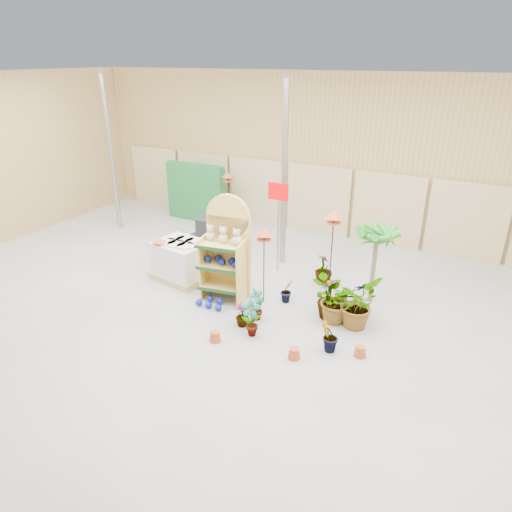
{
  "coord_description": "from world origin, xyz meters",
  "views": [
    {
      "loc": [
        4.39,
        -6.22,
        4.85
      ],
      "look_at": [
        0.3,
        1.5,
        1.0
      ],
      "focal_mm": 32.0,
      "sensor_mm": 36.0,
      "label": 1
    }
  ],
  "objects_px": {
    "pallet_stack": "(182,260)",
    "potted_plant_2": "(335,301)",
    "bird_table_front": "(264,234)",
    "display_shelf": "(226,252)"
  },
  "relations": [
    {
      "from": "pallet_stack",
      "to": "potted_plant_2",
      "type": "bearing_deg",
      "value": 5.1
    },
    {
      "from": "pallet_stack",
      "to": "bird_table_front",
      "type": "bearing_deg",
      "value": 5.55
    },
    {
      "from": "bird_table_front",
      "to": "potted_plant_2",
      "type": "height_order",
      "value": "bird_table_front"
    },
    {
      "from": "display_shelf",
      "to": "bird_table_front",
      "type": "relative_size",
      "value": 1.37
    },
    {
      "from": "bird_table_front",
      "to": "pallet_stack",
      "type": "bearing_deg",
      "value": 177.06
    },
    {
      "from": "display_shelf",
      "to": "potted_plant_2",
      "type": "xyz_separation_m",
      "value": [
        2.42,
        0.05,
        -0.56
      ]
    },
    {
      "from": "pallet_stack",
      "to": "bird_table_front",
      "type": "distance_m",
      "value": 2.46
    },
    {
      "from": "pallet_stack",
      "to": "potted_plant_2",
      "type": "height_order",
      "value": "potted_plant_2"
    },
    {
      "from": "bird_table_front",
      "to": "potted_plant_2",
      "type": "relative_size",
      "value": 1.73
    },
    {
      "from": "pallet_stack",
      "to": "potted_plant_2",
      "type": "distance_m",
      "value": 3.83
    }
  ]
}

